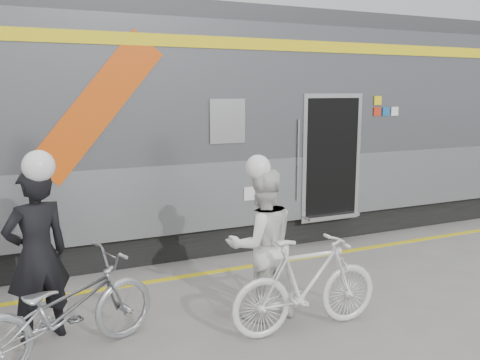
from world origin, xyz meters
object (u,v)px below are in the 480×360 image
man (37,255)px  bicycle_left (64,309)px  bicycle_right (307,284)px  woman (262,244)px

man → bicycle_left: bearing=90.9°
bicycle_left → bicycle_right: size_ratio=1.10×
bicycle_right → bicycle_left: bearing=81.5°
bicycle_left → woman: woman is taller
woman → bicycle_right: bearing=120.7°
bicycle_left → bicycle_right: bicycle_right is taller
man → bicycle_left: 0.73m
bicycle_right → man: bearing=71.7°
bicycle_left → woman: bearing=-107.4°
man → woman: bearing=149.9°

